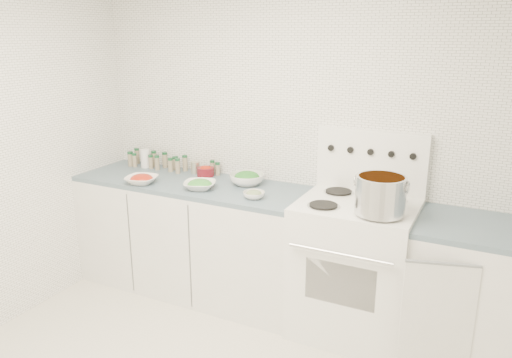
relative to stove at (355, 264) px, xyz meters
name	(u,v)px	position (x,y,z in m)	size (l,w,h in m)	color
room_walls	(192,134)	(-0.48, -1.19, 1.06)	(3.54, 3.04, 2.52)	white
counter_left	(193,236)	(-1.30, 0.00, -0.05)	(1.85, 0.62, 0.90)	white
stove	(355,264)	(0.00, 0.00, 0.00)	(0.76, 0.70, 1.36)	white
counter_right	(486,297)	(0.82, 0.00, -0.05)	(0.89, 0.74, 0.90)	white
stock_pot	(380,193)	(0.17, -0.17, 0.58)	(0.32, 0.30, 0.23)	silver
bowl_tomato	(142,179)	(-1.61, -0.20, 0.44)	(0.27, 0.27, 0.08)	white
bowl_snowpea	(200,185)	(-1.14, -0.12, 0.44)	(0.30, 0.30, 0.08)	white
bowl_broccoli	(247,178)	(-0.89, 0.13, 0.45)	(0.30, 0.30, 0.11)	white
bowl_zucchini	(254,194)	(-0.69, -0.14, 0.43)	(0.19, 0.19, 0.06)	white
bowl_pepper	(206,171)	(-1.29, 0.19, 0.44)	(0.14, 0.14, 0.08)	maroon
salt_canister	(145,158)	(-1.89, 0.19, 0.48)	(0.08, 0.08, 0.15)	white
tin_can	(195,167)	(-1.41, 0.22, 0.45)	(0.07, 0.07, 0.10)	#B7B49B
spice_cluster	(163,162)	(-1.73, 0.22, 0.47)	(0.86, 0.15, 0.14)	gray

